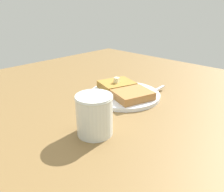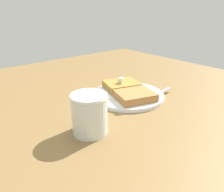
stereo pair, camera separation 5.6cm
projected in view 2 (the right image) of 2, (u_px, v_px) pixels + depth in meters
table_surface at (112, 110)px, 60.94cm from camera, size 121.99×121.99×2.04cm
plate at (128, 95)px, 66.77cm from camera, size 21.88×21.88×1.10cm
toast_slice_left at (122, 85)px, 70.08cm from camera, size 11.34×12.46×2.22cm
toast_slice_middle at (135, 96)px, 62.21cm from camera, size 11.34×12.46×2.22cm
butter_pat_primary at (121, 80)px, 68.70cm from camera, size 1.88×2.00×1.65cm
fork at (153, 95)px, 64.77cm from camera, size 2.58×16.06×0.36cm
syrup_jar at (90, 115)px, 47.14cm from camera, size 8.04×8.04×9.00cm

